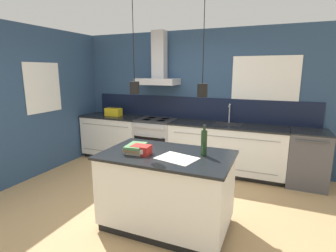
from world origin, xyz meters
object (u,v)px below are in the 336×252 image
at_px(bottle_on_island, 204,143).
at_px(book_stack, 136,148).
at_px(dishwasher, 307,158).
at_px(oven_range, 156,141).
at_px(red_supply_box, 141,150).
at_px(yellow_toolbox, 114,112).

xyz_separation_m(bottle_on_island, book_stack, (-0.75, -0.20, -0.10)).
bearing_deg(bottle_on_island, dishwasher, 56.03).
distance_m(oven_range, dishwasher, 2.71).
bearing_deg(red_supply_box, yellow_toolbox, 130.83).
bearing_deg(red_supply_box, book_stack, 159.49).
height_order(oven_range, bottle_on_island, bottle_on_island).
xyz_separation_m(bottle_on_island, red_supply_box, (-0.68, -0.23, -0.10)).
height_order(dishwasher, bottle_on_island, bottle_on_island).
xyz_separation_m(oven_range, red_supply_box, (0.79, -2.07, 0.51)).
bearing_deg(oven_range, yellow_toolbox, 179.75).
bearing_deg(dishwasher, red_supply_box, -132.83).
height_order(dishwasher, yellow_toolbox, yellow_toolbox).
bearing_deg(dishwasher, bottle_on_island, -123.97).
bearing_deg(oven_range, dishwasher, 0.09).
distance_m(bottle_on_island, book_stack, 0.79).
height_order(oven_range, yellow_toolbox, yellow_toolbox).
xyz_separation_m(book_stack, yellow_toolbox, (-1.71, 2.04, 0.03)).
relative_size(oven_range, book_stack, 2.98).
distance_m(bottle_on_island, yellow_toolbox, 3.08).
relative_size(red_supply_box, yellow_toolbox, 0.63).
xyz_separation_m(dishwasher, bottle_on_island, (-1.24, -1.84, 0.61)).
xyz_separation_m(dishwasher, red_supply_box, (-1.92, -2.07, 0.51)).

